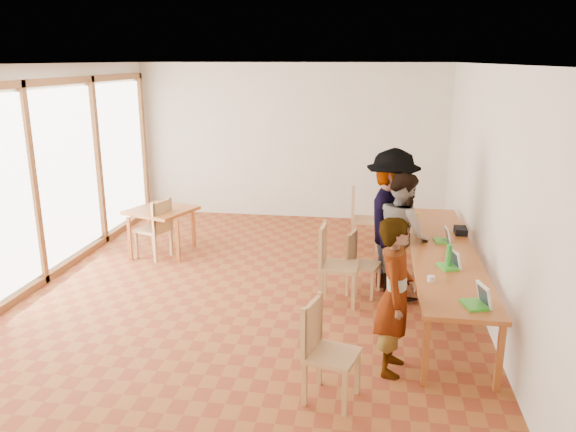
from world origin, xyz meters
TOP-DOWN VIEW (x-y plane):
  - ground at (0.00, 0.00)m, footprint 8.00×8.00m
  - wall_back at (0.00, 4.00)m, footprint 6.00×0.10m
  - wall_front at (0.00, -4.00)m, footprint 6.00×0.10m
  - wall_right at (3.00, 0.00)m, footprint 0.10×8.00m
  - window_wall at (-2.96, 0.00)m, footprint 0.10×8.00m
  - ceiling at (0.00, 0.00)m, footprint 6.00×8.00m
  - communal_table at (2.50, 0.09)m, footprint 0.80×4.00m
  - side_table at (-1.73, 1.45)m, footprint 0.90×0.90m
  - chair_near at (1.19, -2.19)m, footprint 0.55×0.55m
  - chair_mid at (1.10, -0.02)m, footprint 0.50×0.50m
  - chair_far at (1.44, 0.32)m, footprint 0.48×0.48m
  - chair_empty at (1.40, 2.24)m, footprint 0.48×0.48m
  - chair_spare at (-1.71, 1.23)m, footprint 0.57×0.57m
  - person_near at (1.86, -1.61)m, footprint 0.46×0.63m
  - person_mid at (2.01, 0.38)m, footprint 0.90×0.99m
  - person_far at (1.86, 0.64)m, footprint 0.92×1.35m
  - laptop_near at (2.65, -1.58)m, footprint 0.29×0.31m
  - laptop_mid at (2.52, -0.56)m, footprint 0.28×0.30m
  - laptop_far at (2.55, 0.41)m, footprint 0.21×0.24m
  - yellow_mug at (2.24, 1.44)m, footprint 0.14×0.14m
  - green_bottle at (2.49, -0.57)m, footprint 0.07×0.07m
  - clear_glass at (2.22, 0.68)m, footprint 0.07×0.07m
  - condiment_cup at (2.26, -1.01)m, footprint 0.08×0.08m
  - pink_phone at (2.40, -0.48)m, footprint 0.05×0.10m
  - black_pouch at (2.81, 0.80)m, footprint 0.16×0.26m

SIDE VIEW (x-z plane):
  - ground at x=0.00m, z-range 0.00..0.00m
  - chair_far at x=1.44m, z-range 0.29..0.74m
  - chair_spare at x=-1.71m, z-range 0.33..0.84m
  - chair_near at x=1.19m, z-range 0.33..0.84m
  - chair_empty at x=1.40m, z-range 0.35..0.88m
  - chair_mid at x=1.10m, z-range 0.36..0.91m
  - side_table at x=-1.73m, z-range 0.29..1.04m
  - communal_table at x=2.50m, z-range 0.33..1.08m
  - pink_phone at x=2.40m, z-range 0.75..0.76m
  - condiment_cup at x=2.26m, z-range 0.75..0.81m
  - clear_glass at x=2.22m, z-range 0.75..0.84m
  - black_pouch at x=2.81m, z-range 0.75..0.84m
  - yellow_mug at x=2.24m, z-range 0.75..0.84m
  - laptop_far at x=2.55m, z-range 0.71..0.90m
  - person_near at x=1.86m, z-range 0.00..1.61m
  - laptop_mid at x=2.52m, z-range 0.70..0.91m
  - laptop_near at x=2.65m, z-range 0.70..0.92m
  - person_mid at x=2.01m, z-range 0.00..1.67m
  - green_bottle at x=2.49m, z-range 0.75..1.03m
  - person_far at x=1.86m, z-range 0.00..1.92m
  - wall_back at x=0.00m, z-range 0.00..3.00m
  - wall_front at x=0.00m, z-range 0.00..3.00m
  - wall_right at x=3.00m, z-range 0.00..3.00m
  - window_wall at x=-2.96m, z-range 0.00..3.00m
  - ceiling at x=0.00m, z-range 3.00..3.04m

